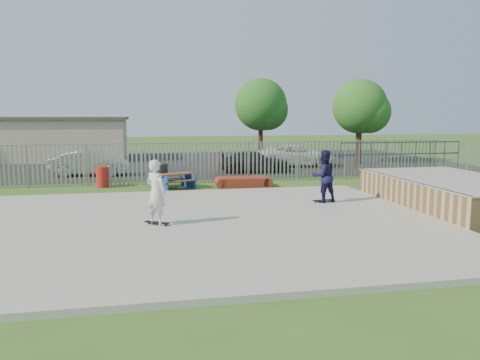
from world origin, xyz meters
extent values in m
plane|color=#3B6021|center=(0.00, 0.00, 0.00)|extent=(120.00, 120.00, 0.00)
cube|color=#969691|center=(0.00, 0.00, 0.07)|extent=(15.00, 12.00, 0.15)
cube|color=tan|center=(9.50, 1.00, 0.53)|extent=(4.00, 7.00, 1.05)
cube|color=#9E9E99|center=(9.50, 1.00, 1.07)|extent=(4.05, 7.05, 0.04)
cylinder|color=#383A3F|center=(7.52, 1.00, 1.08)|extent=(0.06, 7.00, 0.06)
cube|color=brown|center=(-0.14, 7.51, 0.67)|extent=(1.78, 1.28, 0.06)
cube|color=brown|center=(0.10, 7.00, 0.41)|extent=(1.61, 0.93, 0.05)
cube|color=brown|center=(-0.37, 8.01, 0.41)|extent=(1.61, 0.93, 0.05)
cube|color=#16399A|center=(-0.14, 7.51, 0.34)|extent=(1.88, 1.79, 0.68)
cube|color=maroon|center=(3.05, 7.49, 0.22)|extent=(2.25, 1.20, 0.44)
cylinder|color=#AA1F1A|center=(-3.43, 8.57, 0.48)|extent=(0.58, 0.58, 0.97)
cylinder|color=#242426|center=(-0.74, 8.37, 0.54)|extent=(0.65, 0.65, 1.08)
cube|color=black|center=(0.00, 19.00, 0.01)|extent=(40.00, 18.00, 0.02)
imported|color=#A5A5AA|center=(-4.45, 12.91, 0.71)|extent=(4.27, 1.82, 1.37)
imported|color=black|center=(4.78, 12.64, 0.63)|extent=(4.39, 2.23, 1.22)
imported|color=silver|center=(8.21, 15.27, 0.73)|extent=(5.36, 3.01, 1.41)
cube|color=beige|center=(-8.00, 23.00, 1.50)|extent=(10.00, 6.00, 3.00)
cube|color=#4C4742|center=(-8.00, 23.00, 3.10)|extent=(10.40, 6.40, 0.20)
cylinder|color=#3C2218|center=(7.17, 21.07, 1.76)|extent=(0.34, 0.34, 3.53)
sphere|color=#265E20|center=(7.17, 21.07, 4.12)|extent=(3.95, 3.95, 3.95)
cylinder|color=#45291B|center=(13.16, 16.70, 1.68)|extent=(0.40, 0.40, 3.36)
sphere|color=#296021|center=(13.16, 16.70, 3.92)|extent=(3.76, 3.76, 3.76)
cube|color=black|center=(5.01, 2.30, 0.21)|extent=(0.82, 0.32, 0.02)
cube|color=black|center=(-1.11, -0.16, 0.21)|extent=(0.77, 0.62, 0.02)
imported|color=#15133C|center=(5.01, 2.30, 1.11)|extent=(1.03, 0.86, 1.92)
imported|color=silver|center=(-1.11, -0.16, 1.11)|extent=(0.82, 0.82, 1.92)
camera|label=1|loc=(-1.31, -13.81, 3.35)|focal=35.00mm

